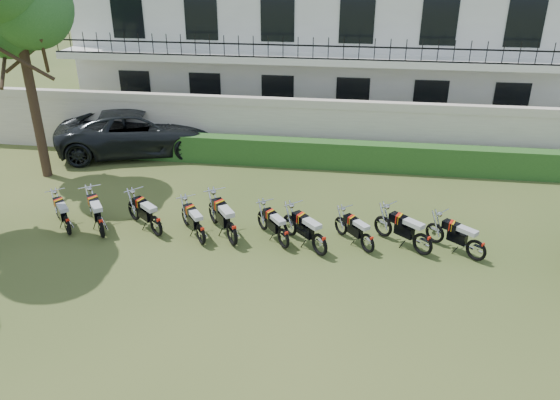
{
  "coord_description": "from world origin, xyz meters",
  "views": [
    {
      "loc": [
        1.71,
        -11.48,
        7.44
      ],
      "look_at": [
        -0.28,
        2.22,
        0.92
      ],
      "focal_mm": 35.0,
      "sensor_mm": 36.0,
      "label": 1
    }
  ],
  "objects": [
    {
      "name": "motorcycle_3",
      "position": [
        -2.27,
        1.03,
        0.45
      ],
      "size": [
        1.14,
        1.51,
        0.99
      ],
      "rotation": [
        0.0,
        0.0,
        0.63
      ],
      "color": "black",
      "rests_on": "ground"
    },
    {
      "name": "motorcycle_2",
      "position": [
        -3.62,
        1.29,
        0.48
      ],
      "size": [
        1.51,
        1.31,
        1.04
      ],
      "rotation": [
        0.0,
        0.0,
        0.86
      ],
      "color": "black",
      "rests_on": "ground"
    },
    {
      "name": "suv",
      "position": [
        -6.56,
        7.77,
        0.85
      ],
      "size": [
        6.71,
        4.57,
        1.71
      ],
      "primitive_type": "imported",
      "rotation": [
        0.0,
        0.0,
        1.88
      ],
      "color": "black",
      "rests_on": "ground"
    },
    {
      "name": "hedge",
      "position": [
        1.0,
        7.2,
        0.5
      ],
      "size": [
        18.0,
        0.6,
        1.0
      ],
      "primitive_type": "cube",
      "color": "#234A1A",
      "rests_on": "ground"
    },
    {
      "name": "motorcycle_1",
      "position": [
        -5.11,
        0.99,
        0.5
      ],
      "size": [
        1.22,
        1.67,
        1.08
      ],
      "rotation": [
        0.0,
        0.0,
        0.62
      ],
      "color": "black",
      "rests_on": "ground"
    },
    {
      "name": "motorcycle_6",
      "position": [
        0.96,
        0.89,
        0.49
      ],
      "size": [
        1.4,
        1.48,
        1.06
      ],
      "rotation": [
        0.0,
        0.0,
        0.75
      ],
      "color": "black",
      "rests_on": "ground"
    },
    {
      "name": "motorcycle_0",
      "position": [
        -6.1,
        1.0,
        0.45
      ],
      "size": [
        1.23,
        1.41,
        0.97
      ],
      "rotation": [
        0.0,
        0.0,
        0.71
      ],
      "color": "black",
      "rests_on": "ground"
    },
    {
      "name": "ground",
      "position": [
        0.0,
        0.0,
        0.0
      ],
      "size": [
        100.0,
        100.0,
        0.0
      ],
      "primitive_type": "plane",
      "color": "#354A1D",
      "rests_on": "ground"
    },
    {
      "name": "motorcycle_8",
      "position": [
        3.62,
        1.3,
        0.49
      ],
      "size": [
        1.52,
        1.34,
        1.05
      ],
      "rotation": [
        0.0,
        0.0,
        0.86
      ],
      "color": "black",
      "rests_on": "ground"
    },
    {
      "name": "motorcycle_4",
      "position": [
        -1.42,
        1.1,
        0.53
      ],
      "size": [
        1.27,
        1.78,
        1.14
      ],
      "rotation": [
        0.0,
        0.0,
        0.6
      ],
      "color": "black",
      "rests_on": "ground"
    },
    {
      "name": "motorcycle_9",
      "position": [
        4.95,
        1.22,
        0.46
      ],
      "size": [
        1.44,
        1.24,
        0.99
      ],
      "rotation": [
        0.0,
        0.0,
        0.87
      ],
      "color": "black",
      "rests_on": "ground"
    },
    {
      "name": "perimeter_wall",
      "position": [
        0.0,
        8.0,
        1.17
      ],
      "size": [
        30.0,
        0.35,
        2.3
      ],
      "color": "beige",
      "rests_on": "ground"
    },
    {
      "name": "motorcycle_7",
      "position": [
        2.2,
        1.23,
        0.42
      ],
      "size": [
        1.14,
        1.34,
        0.92
      ],
      "rotation": [
        0.0,
        0.0,
        0.7
      ],
      "color": "black",
      "rests_on": "ground"
    },
    {
      "name": "motorcycle_5",
      "position": [
        -0.03,
        1.14,
        0.44
      ],
      "size": [
        1.14,
        1.46,
        0.96
      ],
      "rotation": [
        0.0,
        0.0,
        0.65
      ],
      "color": "black",
      "rests_on": "ground"
    },
    {
      "name": "building",
      "position": [
        0.0,
        13.96,
        3.71
      ],
      "size": [
        20.4,
        9.6,
        7.4
      ],
      "color": "white",
      "rests_on": "ground"
    }
  ]
}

